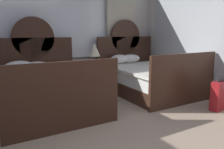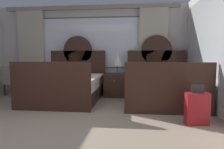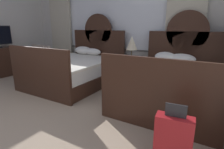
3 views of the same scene
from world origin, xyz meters
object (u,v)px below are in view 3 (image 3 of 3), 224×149
Objects in this scene: bed_near_mirror at (173,84)px; armchair_by_window_left at (52,58)px; book_on_nightstand at (127,59)px; suitcase_on_floor at (173,140)px; bed_near_window at (76,69)px; nightstand_between_beds at (129,72)px; armchair_by_window_centre at (45,57)px; table_lamp_on_nightstand at (132,43)px.

armchair_by_window_left is at bearing 172.62° from bed_near_mirror.
bed_near_mirror is 8.26× the size of book_on_nightstand.
armchair_by_window_left is 1.29× the size of suitcase_on_floor.
bed_near_window is 3.20m from suitcase_on_floor.
nightstand_between_beds is at bearing 125.30° from suitcase_on_floor.
suitcase_on_floor is (4.47, -2.11, -0.18)m from armchair_by_window_centre.
table_lamp_on_nightstand is (1.26, 0.58, 0.66)m from bed_near_window.
bed_near_mirror is at bearing -27.17° from table_lamp_on_nightstand.
armchair_by_window_left is 4.66m from suitcase_on_floor.
table_lamp_on_nightstand is (0.06, -0.01, 0.70)m from nightstand_between_beds.
suitcase_on_floor is (1.56, -2.20, -0.05)m from nightstand_between_beds.
table_lamp_on_nightstand is 0.81× the size of suitcase_on_floor.
armchair_by_window_centre reaches higher than suitcase_on_floor.
suitcase_on_floor is at bearing -53.40° from book_on_nightstand.
suitcase_on_floor is at bearing -55.72° from table_lamp_on_nightstand.
suitcase_on_floor is at bearing -26.94° from armchair_by_window_left.
nightstand_between_beds is 2.49× the size of book_on_nightstand.
bed_near_window is 1.78m from armchair_by_window_centre.
nightstand_between_beds is 2.91m from armchair_by_window_centre.
armchair_by_window_centre is (-1.71, 0.49, 0.09)m from bed_near_window.
table_lamp_on_nightstand is (-1.12, 0.57, 0.65)m from bed_near_mirror.
bed_near_mirror reaches higher than book_on_nightstand.
book_on_nightstand is at bearing -0.51° from armchair_by_window_left.
bed_near_mirror reaches higher than armchair_by_window_left.
table_lamp_on_nightstand is 0.38m from book_on_nightstand.
bed_near_mirror reaches higher than table_lamp_on_nightstand.
nightstand_between_beds is (1.20, 0.58, -0.04)m from bed_near_window.
bed_near_mirror reaches higher than armchair_by_window_centre.
armchair_by_window_left is at bearing 153.06° from suitcase_on_floor.
nightstand_between_beds is at bearing 1.92° from armchair_by_window_centre.
bed_near_window is 1.48m from armchair_by_window_left.
bed_near_window is at bearing -19.35° from armchair_by_window_left.
table_lamp_on_nightstand is 2.76m from suitcase_on_floor.
armchair_by_window_centre is at bearing -178.27° from table_lamp_on_nightstand.
table_lamp_on_nightstand is at bearing 64.37° from book_on_nightstand.
book_on_nightstand is 0.30× the size of armchair_by_window_left.
nightstand_between_beds is 0.75× the size of armchair_by_window_centre.
suitcase_on_floor is at bearing -25.22° from armchair_by_window_centre.
suitcase_on_floor is (2.76, -1.62, -0.09)m from bed_near_window.
nightstand_between_beds is 0.36m from book_on_nightstand.
suitcase_on_floor reaches higher than nightstand_between_beds.
bed_near_window is at bearing -155.40° from table_lamp_on_nightstand.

